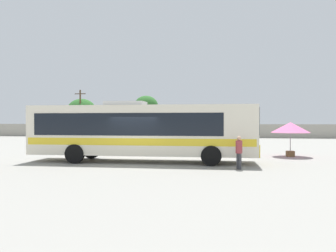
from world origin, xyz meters
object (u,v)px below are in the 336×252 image
at_px(parked_car_second_silver, 115,133).
at_px(coach_bus_cream_yellow, 140,130).
at_px(attendant_by_bus_door, 239,151).
at_px(parked_car_third_silver, 153,132).
at_px(utility_pole_near, 80,112).
at_px(parked_car_rightmost_maroon, 210,133).
at_px(roadside_tree_midleft, 146,106).
at_px(roadside_tree_left, 82,111).
at_px(parked_car_leftmost_grey, 71,132).
at_px(vendor_umbrella_secondary_pink, 290,128).

bearing_deg(parked_car_second_silver, coach_bus_cream_yellow, -69.23).
distance_m(attendant_by_bus_door, parked_car_third_silver, 27.69).
distance_m(parked_car_second_silver, utility_pole_near, 10.46).
bearing_deg(parked_car_rightmost_maroon, roadside_tree_midleft, 135.66).
xyz_separation_m(parked_car_rightmost_maroon, roadside_tree_left, (-20.86, 8.58, 3.12)).
distance_m(parked_car_leftmost_grey, utility_pole_near, 7.84).
xyz_separation_m(parked_car_second_silver, roadside_tree_midleft, (2.02, 9.88, 3.99)).
xyz_separation_m(parked_car_third_silver, roadside_tree_left, (-13.48, 8.70, 3.12)).
bearing_deg(attendant_by_bus_door, roadside_tree_midleft, 109.07).
relative_size(coach_bus_cream_yellow, parked_car_leftmost_grey, 2.80).
distance_m(parked_car_second_silver, roadside_tree_left, 12.03).
relative_size(utility_pole_near, roadside_tree_midleft, 1.12).
bearing_deg(roadside_tree_midleft, parked_car_rightmost_maroon, -44.34).
bearing_deg(parked_car_leftmost_grey, parked_car_third_silver, 0.47).
relative_size(vendor_umbrella_secondary_pink, roadside_tree_left, 0.41).
xyz_separation_m(roadside_tree_left, roadside_tree_midleft, (10.29, 1.75, 0.82)).
height_order(parked_car_rightmost_maroon, utility_pole_near, utility_pole_near).
xyz_separation_m(coach_bus_cream_yellow, parked_car_leftmost_grey, (-15.23, 23.83, -1.04)).
xyz_separation_m(coach_bus_cream_yellow, parked_car_rightmost_maroon, (3.30, 24.03, -1.01)).
height_order(vendor_umbrella_secondary_pink, roadside_tree_left, roadside_tree_left).
distance_m(vendor_umbrella_secondary_pink, parked_car_second_silver, 27.34).
xyz_separation_m(coach_bus_cream_yellow, roadside_tree_left, (-17.56, 32.62, 2.11)).
bearing_deg(roadside_tree_midleft, parked_car_second_silver, -101.57).
distance_m(attendant_by_bus_door, parked_car_second_silver, 30.36).
distance_m(parked_car_rightmost_maroon, roadside_tree_left, 22.78).
xyz_separation_m(parked_car_second_silver, parked_car_third_silver, (5.20, -0.57, 0.05)).
height_order(parked_car_second_silver, roadside_tree_midleft, roadside_tree_midleft).
xyz_separation_m(attendant_by_bus_door, roadside_tree_left, (-22.91, 34.73, 3.03)).
relative_size(parked_car_second_silver, parked_car_rightmost_maroon, 1.05).
height_order(utility_pole_near, roadside_tree_left, utility_pole_near).
xyz_separation_m(parked_car_second_silver, utility_pole_near, (-7.74, 6.36, 3.00)).
distance_m(parked_car_third_silver, parked_car_rightmost_maroon, 7.39).
bearing_deg(parked_car_rightmost_maroon, parked_car_second_silver, 177.95).
xyz_separation_m(parked_car_second_silver, roadside_tree_left, (-8.27, 8.13, 3.17)).
bearing_deg(parked_car_second_silver, parked_car_third_silver, -6.20).
bearing_deg(parked_car_third_silver, parked_car_leftmost_grey, -179.53).
bearing_deg(coach_bus_cream_yellow, attendant_by_bus_door, -21.57).
height_order(attendant_by_bus_door, parked_car_third_silver, attendant_by_bus_door).
relative_size(vendor_umbrella_secondary_pink, roadside_tree_midleft, 0.38).
height_order(attendant_by_bus_door, parked_car_second_silver, attendant_by_bus_door).
height_order(parked_car_rightmost_maroon, roadside_tree_left, roadside_tree_left).
relative_size(attendant_by_bus_door, parked_car_second_silver, 0.36).
bearing_deg(roadside_tree_midleft, parked_car_leftmost_grey, -127.08).
height_order(coach_bus_cream_yellow, parked_car_rightmost_maroon, coach_bus_cream_yellow).
bearing_deg(parked_car_second_silver, utility_pole_near, 140.58).
bearing_deg(utility_pole_near, coach_bus_cream_yellow, -61.10).
bearing_deg(parked_car_third_silver, utility_pole_near, 151.84).
height_order(vendor_umbrella_secondary_pink, utility_pole_near, utility_pole_near).
xyz_separation_m(parked_car_rightmost_maroon, utility_pole_near, (-20.33, 6.81, 2.95)).
distance_m(parked_car_second_silver, parked_car_rightmost_maroon, 12.60).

